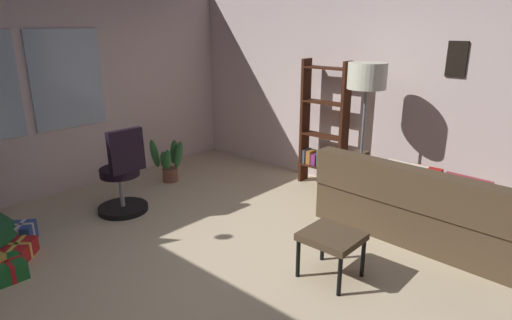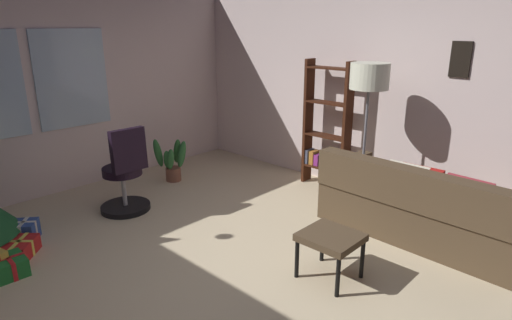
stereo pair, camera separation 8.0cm
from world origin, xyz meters
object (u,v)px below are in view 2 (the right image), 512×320
gift_box_red (20,249)px  gift_box_green (10,266)px  gift_box_blue (25,231)px  office_chair (125,179)px  couch (439,210)px  footstool (331,240)px  potted_plant (172,161)px  bookshelf (326,134)px  floor_lamp (369,84)px

gift_box_red → gift_box_green: gift_box_green is taller
gift_box_red → gift_box_blue: bearing=62.4°
gift_box_blue → office_chair: (1.08, -0.12, 0.29)m
couch → office_chair: size_ratio=2.08×
footstool → potted_plant: bearing=79.6°
couch → potted_plant: couch is taller
couch → footstool: bearing=165.1°
gift_box_red → office_chair: bearing=7.7°
couch → gift_box_blue: bearing=134.5°
gift_box_green → bookshelf: 3.77m
couch → office_chair: office_chair is taller
footstool → bookshelf: 2.25m
floor_lamp → couch: bearing=-94.8°
potted_plant → footstool: bearing=-100.4°
gift_box_green → bookshelf: (3.65, -0.73, 0.63)m
footstool → gift_box_blue: (-1.52, 2.59, -0.25)m
footstool → gift_box_green: (-1.85, 2.03, -0.27)m
bookshelf → floor_lamp: floor_lamp is taller
footstool → office_chair: 2.51m
gift_box_green → floor_lamp: size_ratio=0.18×
gift_box_red → office_chair: (1.23, 0.17, 0.32)m
office_chair → couch: bearing=-57.3°
gift_box_red → potted_plant: (2.21, 0.64, 0.20)m
gift_box_blue → floor_lamp: floor_lamp is taller
footstool → gift_box_green: size_ratio=1.54×
potted_plant → floor_lamp: bearing=-69.0°
couch → office_chair: bearing=122.7°
bookshelf → potted_plant: 2.12m
footstool → floor_lamp: (1.46, 0.55, 1.10)m
potted_plant → bookshelf: bearing=-52.4°
couch → gift_box_red: bearing=138.8°
gift_box_green → potted_plant: size_ratio=0.50×
office_chair → potted_plant: bearing=25.8°
gift_box_green → potted_plant: potted_plant is taller
gift_box_green → floor_lamp: (3.31, -1.47, 1.37)m
gift_box_red → gift_box_blue: (0.15, 0.29, 0.02)m
potted_plant → office_chair: bearing=-154.2°
gift_box_blue → bookshelf: (3.32, -1.29, 0.61)m
gift_box_blue → couch: bearing=-45.5°
gift_box_red → gift_box_green: 0.32m
office_chair → floor_lamp: (1.90, -1.91, 1.06)m
gift_box_blue → office_chair: size_ratio=0.32×
gift_box_green → office_chair: (1.41, 0.44, 0.31)m
couch → footstool: size_ratio=4.45×
gift_box_blue → gift_box_green: bearing=-120.3°
couch → footstool: couch is taller
bookshelf → potted_plant: size_ratio=2.74×
footstool → floor_lamp: floor_lamp is taller
couch → footstool: (-1.38, 0.37, 0.06)m
gift_box_red → floor_lamp: floor_lamp is taller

